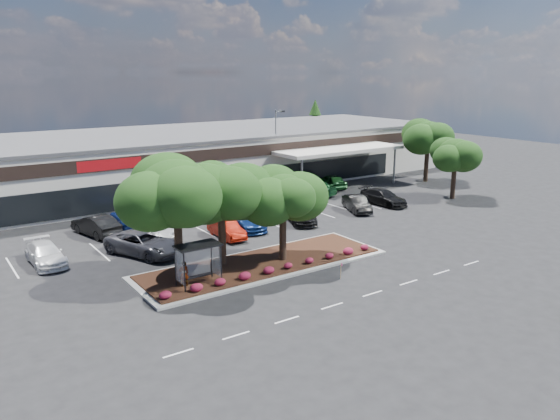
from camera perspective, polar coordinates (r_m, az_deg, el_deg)
ground at (r=36.36m, az=4.31°, el=-6.96°), size 160.00×160.00×0.00m
retail_store at (r=64.68m, az=-14.84°, el=4.87°), size 80.40×25.20×6.25m
landscape_island at (r=38.25m, az=-1.82°, el=-5.64°), size 18.00×6.00×0.26m
lane_markings at (r=44.41m, az=-4.30°, el=-2.99°), size 33.12×20.06×0.01m
shrub_row at (r=36.48m, az=-0.02°, el=-5.99°), size 17.00×0.80×0.50m
bus_shelter at (r=34.13m, az=-8.68°, el=-4.40°), size 2.75×1.55×2.59m
island_tree_west at (r=34.74m, az=-10.66°, el=-0.89°), size 7.20×7.20×7.89m
island_tree_mid at (r=36.91m, az=-6.14°, el=-0.29°), size 6.60×6.60×7.32m
island_tree_east at (r=37.81m, az=0.30°, el=-0.49°), size 5.80×5.80×6.50m
tree_east_near at (r=60.53m, az=17.76°, el=4.15°), size 5.60×5.60×6.51m
tree_east_far at (r=69.27m, az=15.14°, el=5.99°), size 6.40×6.40×7.62m
conifer_north_east at (r=89.93m, az=3.66°, el=8.67°), size 3.96×3.96×9.00m
person_waiting at (r=34.25m, az=-10.01°, el=-6.58°), size 0.65×0.48×1.64m
light_pole at (r=62.92m, az=-0.35°, el=5.85°), size 1.42×0.73×9.02m
survey_stake at (r=35.92m, az=6.40°, el=-6.13°), size 0.08×0.14×1.05m
car_0 at (r=41.70m, az=-23.31°, el=-4.25°), size 2.17×5.13×1.48m
car_1 at (r=41.52m, az=-14.03°, el=-3.39°), size 5.15×6.78×1.71m
car_2 at (r=45.78m, az=-12.14°, el=-1.81°), size 4.29×5.78×1.46m
car_3 at (r=44.56m, az=-5.61°, el=-1.98°), size 1.74×4.53×1.47m
car_4 at (r=46.83m, az=-3.77°, el=-1.11°), size 2.31×5.35×1.53m
car_5 at (r=51.17m, az=-1.16°, el=0.23°), size 2.95×4.76×1.51m
car_6 at (r=48.91m, az=2.08°, el=-0.44°), size 3.84×5.62×1.51m
car_7 at (r=53.28m, az=8.02°, el=0.67°), size 3.30×4.92×1.53m
car_8 at (r=56.38m, az=10.74°, el=1.32°), size 2.49×5.48×1.55m
car_9 at (r=47.46m, az=-18.68°, el=-1.52°), size 2.97×5.48×1.72m
car_10 at (r=49.42m, az=-15.48°, el=-0.80°), size 2.99×5.64×1.51m
car_12 at (r=53.25m, az=-9.75°, el=0.50°), size 2.32×4.23×1.36m
car_13 at (r=51.26m, az=-6.78°, el=0.27°), size 3.94×6.30×1.70m
car_14 at (r=58.26m, az=-3.26°, el=1.87°), size 3.22×5.33×1.38m
car_15 at (r=59.91m, az=3.42°, el=2.31°), size 3.94×5.91×1.59m
car_16 at (r=57.75m, az=3.13°, el=1.74°), size 2.43×4.81×1.34m
car_17 at (r=63.62m, az=5.36°, el=3.00°), size 2.67×5.07×1.64m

